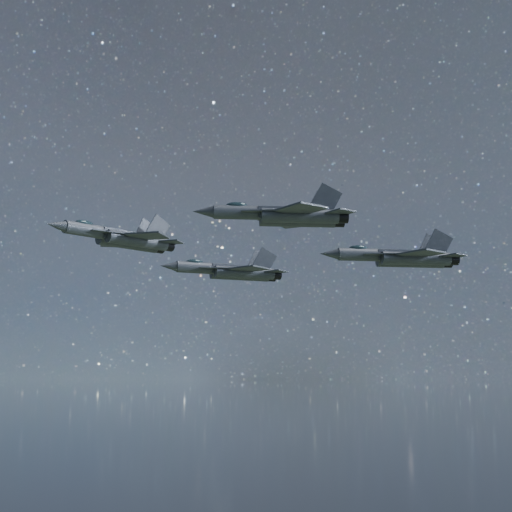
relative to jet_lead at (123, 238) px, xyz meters
name	(u,v)px	position (x,y,z in m)	size (l,w,h in m)	color
jet_lead	(123,238)	(0.00, 0.00, 0.00)	(15.07, 9.99, 3.84)	#2C3137
jet_left	(233,271)	(17.23, 12.83, -0.73)	(16.60, 11.77, 4.22)	#2C3137
jet_right	(286,215)	(12.82, -12.78, 0.85)	(15.40, 10.34, 3.89)	#2C3137
jet_slot	(402,257)	(33.16, -2.20, -0.20)	(17.48, 11.85, 4.40)	#2C3137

